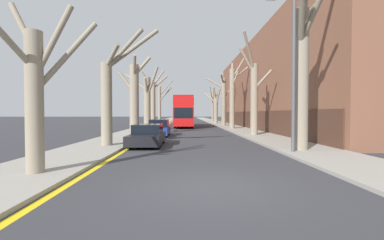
# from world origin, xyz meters

# --- Properties ---
(ground_plane) EXTENTS (300.00, 300.00, 0.00)m
(ground_plane) POSITION_xyz_m (0.00, 0.00, 0.00)
(ground_plane) COLOR #333338
(sidewalk_left) EXTENTS (3.42, 120.00, 0.12)m
(sidewalk_left) POSITION_xyz_m (-5.74, 50.00, 0.06)
(sidewalk_left) COLOR gray
(sidewalk_left) RESTS_ON ground
(sidewalk_right) EXTENTS (3.42, 120.00, 0.12)m
(sidewalk_right) POSITION_xyz_m (5.74, 50.00, 0.06)
(sidewalk_right) COLOR gray
(sidewalk_right) RESTS_ON ground
(building_facade_right) EXTENTS (10.08, 42.63, 11.02)m
(building_facade_right) POSITION_xyz_m (12.43, 26.91, 5.50)
(building_facade_right) COLOR brown
(building_facade_right) RESTS_ON ground
(kerb_line_stripe) EXTENTS (0.24, 120.00, 0.01)m
(kerb_line_stripe) POSITION_xyz_m (-3.85, 50.00, 0.00)
(kerb_line_stripe) COLOR yellow
(kerb_line_stripe) RESTS_ON ground
(street_tree_left_0) EXTENTS (2.52, 4.04, 5.54)m
(street_tree_left_0) POSITION_xyz_m (-5.27, 1.30, 2.71)
(street_tree_left_0) COLOR gray
(street_tree_left_0) RESTS_ON ground
(street_tree_left_1) EXTENTS (3.43, 1.70, 6.67)m
(street_tree_left_1) POSITION_xyz_m (-4.98, 8.12, 2.98)
(street_tree_left_1) COLOR gray
(street_tree_left_1) RESTS_ON ground
(street_tree_left_2) EXTENTS (2.99, 1.79, 7.03)m
(street_tree_left_2) POSITION_xyz_m (-5.14, 15.92, 3.39)
(street_tree_left_2) COLOR gray
(street_tree_left_2) RESTS_ON ground
(street_tree_left_3) EXTENTS (4.35, 2.49, 7.26)m
(street_tree_left_3) POSITION_xyz_m (-5.15, 23.23, 3.44)
(street_tree_left_3) COLOR gray
(street_tree_left_3) RESTS_ON ground
(street_tree_left_4) EXTENTS (3.62, 3.07, 8.45)m
(street_tree_left_4) POSITION_xyz_m (-5.21, 29.87, 3.79)
(street_tree_left_4) COLOR gray
(street_tree_left_4) RESTS_ON ground
(street_tree_left_5) EXTENTS (2.51, 3.15, 8.03)m
(street_tree_left_5) POSITION_xyz_m (-4.93, 37.09, 3.77)
(street_tree_left_5) COLOR gray
(street_tree_left_5) RESTS_ON ground
(street_tree_right_0) EXTENTS (3.31, 3.13, 9.08)m
(street_tree_right_0) POSITION_xyz_m (5.21, 6.02, 4.36)
(street_tree_right_0) COLOR gray
(street_tree_right_0) RESTS_ON ground
(street_tree_right_1) EXTENTS (2.80, 1.90, 8.64)m
(street_tree_right_1) POSITION_xyz_m (5.27, 15.29, 3.56)
(street_tree_right_1) COLOR gray
(street_tree_right_1) RESTS_ON ground
(street_tree_right_2) EXTENTS (2.45, 2.90, 9.08)m
(street_tree_right_2) POSITION_xyz_m (5.21, 24.96, 4.25)
(street_tree_right_2) COLOR gray
(street_tree_right_2) RESTS_ON ground
(street_tree_right_3) EXTENTS (4.61, 3.03, 7.91)m
(street_tree_right_3) POSITION_xyz_m (5.23, 32.93, 4.01)
(street_tree_right_3) COLOR gray
(street_tree_right_3) RESTS_ON ground
(street_tree_right_4) EXTENTS (2.88, 3.85, 6.90)m
(street_tree_right_4) POSITION_xyz_m (5.08, 42.15, 3.20)
(street_tree_right_4) COLOR gray
(street_tree_right_4) RESTS_ON ground
(street_tree_right_5) EXTENTS (2.83, 3.61, 7.81)m
(street_tree_right_5) POSITION_xyz_m (5.39, 50.40, 3.99)
(street_tree_right_5) COLOR gray
(street_tree_right_5) RESTS_ON ground
(double_decker_bus) EXTENTS (2.62, 11.36, 4.26)m
(double_decker_bus) POSITION_xyz_m (-0.90, 30.34, 2.41)
(double_decker_bus) COLOR red
(double_decker_bus) RESTS_ON ground
(parked_car_0) EXTENTS (1.86, 4.51, 1.30)m
(parked_car_0) POSITION_xyz_m (-2.95, 8.96, 0.62)
(parked_car_0) COLOR black
(parked_car_0) RESTS_ON ground
(parked_car_1) EXTENTS (1.74, 4.50, 1.43)m
(parked_car_1) POSITION_xyz_m (-2.95, 15.66, 0.67)
(parked_car_1) COLOR navy
(parked_car_1) RESTS_ON ground
(lamp_post) EXTENTS (1.40, 0.20, 7.57)m
(lamp_post) POSITION_xyz_m (4.44, 5.42, 4.24)
(lamp_post) COLOR #4C4F54
(lamp_post) RESTS_ON ground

